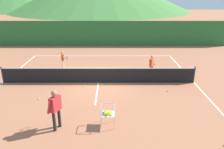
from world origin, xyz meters
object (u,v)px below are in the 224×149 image
Objects in this scene: student_0 at (62,58)px; tennis_ball_8 at (84,86)px; tennis_net at (98,75)px; student_1 at (151,64)px; ball_cart at (107,113)px; tennis_ball_5 at (224,145)px; tennis_ball_6 at (101,85)px; instructor at (55,106)px; tennis_ball_4 at (168,91)px; tennis_ball_1 at (39,98)px.

student_0 reaches higher than tennis_ball_8.
tennis_net is 8.63× the size of student_1.
tennis_net reaches higher than ball_cart.
tennis_ball_6 is at bearing 130.58° from tennis_ball_5.
tennis_net is 5.09m from instructor.
instructor is 25.24× the size of tennis_ball_5.
ball_cart is at bearing 162.87° from tennis_ball_5.
tennis_ball_4 is at bearing -12.63° from tennis_ball_6.
tennis_ball_8 is at bearing 172.56° from tennis_ball_4.
ball_cart is 4.28m from tennis_ball_8.
tennis_ball_6 is (3.22, 1.78, 0.00)m from tennis_ball_1.
ball_cart reaches higher than tennis_ball_4.
student_0 is (-1.32, 7.58, -0.25)m from instructor.
instructor is 1.33× the size of student_0.
student_0 is at bearing 119.84° from tennis_ball_8.
tennis_ball_4 is at bearing -78.24° from student_1.
student_0 is 19.02× the size of tennis_ball_1.
tennis_ball_1 is (-6.47, -3.51, -0.79)m from student_1.
student_1 is 20.17× the size of tennis_ball_5.
tennis_ball_5 is at bearing -25.27° from tennis_ball_1.
tennis_ball_1 is 2.70m from tennis_ball_8.
tennis_net is 7.77m from tennis_ball_5.
student_1 is 20.17× the size of tennis_ball_6.
tennis_ball_5 is at bearing -49.42° from tennis_ball_6.
tennis_ball_8 is at bearing -155.33° from student_1.
tennis_ball_4 is (0.54, -2.59, -0.79)m from student_1.
student_1 reaches higher than ball_cart.
tennis_net is at bearing 98.16° from ball_cart.
tennis_net is 174.11× the size of tennis_ball_1.
student_0 reaches higher than tennis_ball_4.
tennis_ball_8 is (-4.80, 0.63, 0.00)m from tennis_ball_4.
tennis_ball_1 is at bearing -93.19° from student_0.
student_0 is at bearing 149.31° from tennis_ball_4.
tennis_ball_4 is 3.89m from tennis_ball_6.
tennis_ball_4 is at bearing 45.13° from ball_cart.
instructor reaches higher than tennis_ball_8.
tennis_ball_5 is (7.68, -8.68, -0.74)m from student_0.
student_0 is at bearing 99.88° from instructor.
tennis_ball_4 is 4.78m from tennis_ball_5.
ball_cart is at bearing -81.84° from tennis_net.
tennis_ball_1 is (-3.00, -2.22, -0.47)m from tennis_net.
tennis_net is 4.24m from tennis_ball_4.
tennis_ball_5 is at bearing -9.83° from instructor.
tennis_ball_4 and tennis_ball_6 have the same top height.
tennis_net is 3.85m from student_0.
student_0 is 3.96m from tennis_ball_8.
tennis_ball_4 is 1.00× the size of tennis_ball_8.
ball_cart is at bearing 6.09° from instructor.
instructor is 4.82m from tennis_ball_6.
tennis_ball_1 is (-1.59, 2.65, -1.00)m from instructor.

